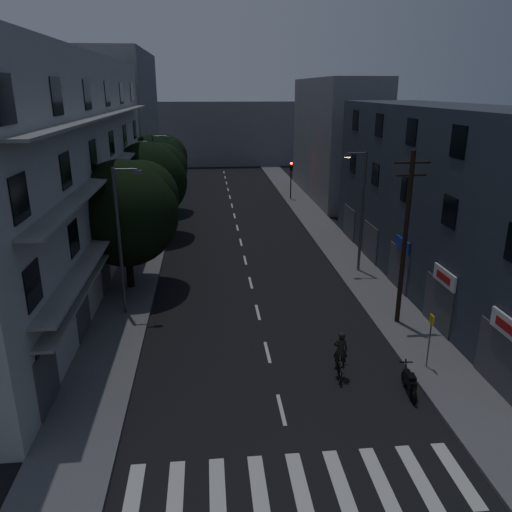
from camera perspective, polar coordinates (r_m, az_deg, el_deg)
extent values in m
plane|color=black|center=(41.24, -1.79, 1.79)|extent=(160.00, 160.00, 0.00)
cube|color=#565659|center=(41.42, -12.20, 1.55)|extent=(3.00, 90.00, 0.15)
cube|color=#565659|center=(42.36, 8.38, 2.16)|extent=(3.00, 90.00, 0.15)
cube|color=beige|center=(17.39, -13.94, -25.37)|extent=(0.50, 3.00, 0.01)
cube|color=beige|center=(17.24, -9.20, -25.44)|extent=(0.50, 3.00, 0.01)
cube|color=beige|center=(17.20, -4.42, -25.36)|extent=(0.50, 3.00, 0.01)
cube|color=beige|center=(17.25, 0.35, -25.13)|extent=(0.50, 3.00, 0.01)
cube|color=beige|center=(17.40, 5.05, -24.75)|extent=(0.50, 3.00, 0.01)
cube|color=beige|center=(17.64, 9.60, -24.24)|extent=(0.50, 3.00, 0.01)
cube|color=beige|center=(17.98, 13.97, -23.62)|extent=(0.50, 3.00, 0.01)
cube|color=beige|center=(18.40, 18.12, -22.91)|extent=(0.50, 3.00, 0.01)
cube|color=beige|center=(18.90, 22.03, -22.13)|extent=(0.50, 3.00, 0.01)
cube|color=beige|center=(20.44, 2.91, -17.11)|extent=(0.15, 2.00, 0.01)
cube|color=beige|center=(24.20, 1.32, -10.92)|extent=(0.15, 2.00, 0.01)
cube|color=beige|center=(28.17, 0.20, -6.43)|extent=(0.15, 2.00, 0.01)
cube|color=beige|center=(32.29, -0.62, -3.07)|extent=(0.15, 2.00, 0.01)
cube|color=beige|center=(36.49, -1.25, -0.47)|extent=(0.15, 2.00, 0.01)
cube|color=beige|center=(40.76, -1.75, 1.59)|extent=(0.15, 2.00, 0.01)
cube|color=beige|center=(45.08, -2.15, 3.26)|extent=(0.15, 2.00, 0.01)
cube|color=beige|center=(49.42, -2.48, 4.63)|extent=(0.15, 2.00, 0.01)
cube|color=beige|center=(53.79, -2.76, 5.78)|extent=(0.15, 2.00, 0.01)
cube|color=beige|center=(58.19, -3.00, 6.76)|extent=(0.15, 2.00, 0.01)
cube|color=beige|center=(62.59, -3.21, 7.60)|extent=(0.15, 2.00, 0.01)
cube|color=beige|center=(67.01, -3.39, 8.33)|extent=(0.15, 2.00, 0.01)
cube|color=beige|center=(71.44, -3.55, 8.97)|extent=(0.15, 2.00, 0.01)
cube|color=beige|center=(75.88, -3.69, 9.53)|extent=(0.15, 2.00, 0.01)
cube|color=#B0B0AB|center=(34.08, -21.87, 8.98)|extent=(6.00, 36.00, 14.00)
cube|color=black|center=(21.01, -22.97, -11.23)|extent=(0.06, 1.60, 1.60)
cube|color=black|center=(26.19, -19.33, -4.79)|extent=(0.06, 1.60, 1.60)
cube|color=black|center=(31.66, -16.95, -0.51)|extent=(0.06, 1.60, 1.60)
cube|color=black|center=(37.30, -15.29, 2.50)|extent=(0.06, 1.60, 1.60)
cube|color=black|center=(43.03, -14.07, 4.71)|extent=(0.06, 1.60, 1.60)
cube|color=black|center=(48.83, -13.13, 6.39)|extent=(0.06, 1.60, 1.60)
cube|color=black|center=(19.70, -24.13, -3.08)|extent=(0.06, 1.60, 1.60)
cube|color=black|center=(25.15, -20.10, 1.93)|extent=(0.06, 1.60, 1.60)
cube|color=black|center=(30.81, -17.51, 5.13)|extent=(0.06, 1.60, 1.60)
cube|color=black|center=(36.58, -15.72, 7.32)|extent=(0.06, 1.60, 1.60)
cube|color=black|center=(42.41, -14.41, 8.90)|extent=(0.06, 1.60, 1.60)
cube|color=black|center=(48.28, -13.41, 10.10)|extent=(0.06, 1.60, 1.60)
cube|color=black|center=(18.85, -25.41, 6.02)|extent=(0.06, 1.60, 1.60)
cube|color=black|center=(24.49, -20.93, 9.12)|extent=(0.06, 1.60, 1.60)
cube|color=black|center=(30.27, -18.10, 11.02)|extent=(0.06, 1.60, 1.60)
cube|color=black|center=(36.13, -16.17, 12.29)|extent=(0.06, 1.60, 1.60)
cube|color=black|center=(42.02, -14.76, 13.20)|extent=(0.06, 1.60, 1.60)
cube|color=black|center=(47.94, -13.70, 13.88)|extent=(0.06, 1.60, 1.60)
cube|color=black|center=(18.51, -26.82, 15.69)|extent=(0.06, 1.60, 1.60)
cube|color=black|center=(24.24, -21.83, 16.57)|extent=(0.06, 1.60, 1.60)
cube|color=black|center=(30.07, -18.74, 17.05)|extent=(0.06, 1.60, 1.60)
cube|color=black|center=(35.96, -16.64, 17.35)|extent=(0.06, 1.60, 1.60)
cube|color=black|center=(41.87, -15.14, 17.55)|extent=(0.06, 1.60, 1.60)
cube|color=black|center=(47.81, -14.00, 17.70)|extent=(0.06, 1.60, 1.60)
cube|color=gray|center=(33.86, -15.56, 4.38)|extent=(1.00, 32.40, 0.12)
cube|color=gray|center=(33.25, -16.03, 9.72)|extent=(1.00, 32.40, 0.12)
cube|color=gray|center=(32.95, -16.54, 15.22)|extent=(1.00, 32.40, 0.12)
cube|color=gray|center=(34.10, -15.59, 2.90)|extent=(0.80, 32.40, 0.12)
cube|color=#424247|center=(21.29, -22.74, -12.64)|extent=(0.06, 2.40, 2.40)
cube|color=#424247|center=(26.42, -19.17, -5.98)|extent=(0.06, 2.40, 2.40)
cube|color=#424247|center=(31.86, -16.84, -1.53)|extent=(0.06, 2.40, 2.40)
cube|color=#424247|center=(37.46, -15.20, 1.62)|extent=(0.06, 2.40, 2.40)
cube|color=#424247|center=(43.18, -13.99, 3.93)|extent=(0.06, 2.40, 2.40)
cube|color=#424247|center=(48.96, -13.06, 5.71)|extent=(0.06, 2.40, 2.40)
cube|color=#2E343F|center=(32.58, 21.25, 5.96)|extent=(6.00, 28.00, 11.00)
cube|color=black|center=(25.84, 21.25, 4.75)|extent=(0.06, 1.40, 1.50)
cube|color=black|center=(30.73, 16.75, 7.27)|extent=(0.06, 1.40, 1.50)
cube|color=black|center=(35.80, 13.48, 9.06)|extent=(0.06, 1.40, 1.50)
cube|color=black|center=(40.98, 11.01, 10.38)|extent=(0.06, 1.40, 1.50)
cube|color=black|center=(25.33, 22.13, 12.01)|extent=(0.06, 1.40, 1.50)
cube|color=black|center=(30.30, 17.34, 13.39)|extent=(0.06, 1.40, 1.50)
cube|color=black|center=(35.43, 13.89, 14.32)|extent=(0.06, 1.40, 1.50)
cube|color=black|center=(40.65, 11.30, 14.98)|extent=(0.06, 1.40, 1.50)
cube|color=#424247|center=(23.04, 25.84, -10.63)|extent=(0.06, 3.00, 2.60)
cube|color=#424247|center=(27.33, 20.03, -5.25)|extent=(0.06, 3.00, 2.60)
cube|color=#424247|center=(31.99, 15.93, -1.35)|extent=(0.06, 3.00, 2.60)
cube|color=#424247|center=(36.88, 12.90, 1.54)|extent=(0.06, 3.00, 2.60)
cube|color=#424247|center=(41.93, 10.58, 3.74)|extent=(0.06, 3.00, 2.60)
cube|color=silver|center=(21.90, 26.96, -7.34)|extent=(0.12, 2.40, 0.80)
cube|color=#B21414|center=(21.86, 26.79, -7.36)|extent=(0.02, 1.60, 0.36)
cube|color=silver|center=(26.27, 20.76, -2.30)|extent=(0.12, 2.20, 0.80)
cube|color=#B21414|center=(26.24, 20.60, -2.30)|extent=(0.02, 1.40, 0.36)
cube|color=navy|center=(31.00, 16.41, 1.28)|extent=(0.12, 2.00, 0.70)
cube|color=slate|center=(63.21, -14.68, 14.47)|extent=(6.00, 20.00, 16.00)
cube|color=slate|center=(58.51, 9.05, 13.06)|extent=(6.00, 20.00, 13.00)
cube|color=slate|center=(84.71, -4.02, 13.87)|extent=(24.00, 8.00, 10.00)
cylinder|color=black|center=(31.58, -14.37, 0.23)|extent=(0.44, 0.44, 4.27)
sphere|color=black|center=(30.89, -14.75, 4.74)|extent=(6.41, 6.41, 6.41)
sphere|color=black|center=(31.36, -12.91, 6.59)|extent=(4.49, 4.49, 4.49)
sphere|color=black|center=(30.31, -16.50, 5.26)|extent=(4.17, 4.17, 4.17)
cylinder|color=black|center=(42.53, -11.97, 5.04)|extent=(0.44, 0.44, 4.19)
sphere|color=black|center=(42.03, -12.20, 8.37)|extent=(6.31, 6.31, 6.31)
sphere|color=black|center=(42.58, -10.88, 9.66)|extent=(4.42, 4.42, 4.42)
sphere|color=black|center=(41.43, -13.43, 8.80)|extent=(4.10, 4.10, 4.10)
cylinder|color=black|center=(51.19, -11.19, 7.32)|extent=(0.44, 0.44, 4.14)
sphere|color=black|center=(50.77, -11.36, 10.07)|extent=(6.18, 6.18, 6.18)
sphere|color=black|center=(51.35, -10.29, 11.09)|extent=(4.32, 4.32, 4.32)
sphere|color=black|center=(50.18, -12.35, 10.44)|extent=(4.02, 4.02, 4.02)
cylinder|color=black|center=(56.32, 3.99, 8.15)|extent=(0.12, 0.12, 3.20)
cube|color=black|center=(55.98, 4.04, 10.21)|extent=(0.28, 0.22, 0.90)
sphere|color=#FF0C05|center=(55.79, 4.07, 10.53)|extent=(0.22, 0.22, 0.22)
sphere|color=#3F330C|center=(55.83, 4.07, 10.22)|extent=(0.22, 0.22, 0.22)
sphere|color=black|center=(55.88, 4.06, 9.92)|extent=(0.22, 0.22, 0.22)
cylinder|color=black|center=(56.27, -9.38, 7.94)|extent=(0.12, 0.12, 3.20)
cube|color=black|center=(55.94, -9.49, 10.00)|extent=(0.28, 0.22, 0.90)
sphere|color=black|center=(55.74, -9.52, 10.32)|extent=(0.22, 0.22, 0.22)
sphere|color=#3F330C|center=(55.78, -9.50, 10.01)|extent=(0.22, 0.22, 0.22)
sphere|color=#0CFF26|center=(55.83, -9.48, 9.71)|extent=(0.22, 0.22, 0.22)
cylinder|color=#585A5F|center=(27.37, -15.32, 1.42)|extent=(0.18, 0.18, 8.00)
cylinder|color=#585A5F|center=(26.43, -14.74, 9.57)|extent=(1.20, 0.10, 0.10)
cube|color=#585A5F|center=(26.36, -13.41, 9.32)|extent=(0.45, 0.25, 0.18)
cube|color=#4C4C4C|center=(26.38, -13.40, 9.10)|extent=(0.35, 0.18, 0.04)
cylinder|color=#54555B|center=(33.69, 12.03, 4.84)|extent=(0.18, 0.18, 8.00)
cylinder|color=#54555B|center=(32.82, 11.47, 11.46)|extent=(1.20, 0.10, 0.10)
cube|color=#54555B|center=(32.67, 10.43, 11.23)|extent=(0.45, 0.25, 0.18)
cube|color=#FFD88C|center=(32.69, 10.42, 11.05)|extent=(0.35, 0.18, 0.04)
cylinder|color=slate|center=(45.20, -11.42, 8.33)|extent=(0.18, 0.18, 8.00)
cylinder|color=slate|center=(44.64, -10.95, 13.30)|extent=(1.20, 0.10, 0.10)
cube|color=slate|center=(44.60, -10.16, 13.15)|extent=(0.45, 0.25, 0.18)
cube|color=#4C4C4C|center=(44.61, -10.15, 13.02)|extent=(0.35, 0.18, 0.04)
cylinder|color=black|center=(26.26, 16.64, 1.72)|extent=(0.24, 0.24, 9.00)
cube|color=black|center=(25.46, 17.46, 10.14)|extent=(1.80, 0.10, 0.10)
cube|color=black|center=(25.55, 17.33, 8.81)|extent=(1.50, 0.10, 0.10)
cylinder|color=#595B60|center=(23.43, 19.19, -9.22)|extent=(0.06, 0.06, 2.50)
cube|color=yellow|center=(22.98, 19.46, -6.90)|extent=(0.05, 0.35, 0.45)
torus|color=black|center=(21.58, 17.53, -14.96)|extent=(0.18, 0.73, 0.72)
torus|color=black|center=(22.56, 16.64, -13.28)|extent=(0.18, 0.73, 0.72)
cube|color=black|center=(21.90, 17.16, -13.38)|extent=(0.37, 1.14, 0.36)
cube|color=black|center=(21.64, 17.34, -13.00)|extent=(0.35, 0.49, 0.10)
cylinder|color=black|center=(22.29, 16.78, -12.34)|extent=(0.11, 0.45, 0.86)
cube|color=black|center=(22.22, 16.79, -11.53)|extent=(0.56, 0.10, 0.04)
imported|color=black|center=(22.43, 9.51, -12.46)|extent=(0.87, 1.78, 0.90)
imported|color=black|center=(22.01, 9.63, -10.55)|extent=(0.69, 0.51, 1.72)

